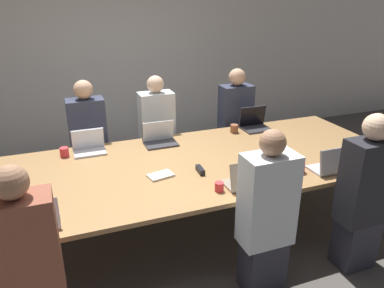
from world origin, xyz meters
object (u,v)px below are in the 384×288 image
at_px(person_near_right, 363,196).
at_px(laptop_near_left, 36,221).
at_px(person_far_right, 235,124).
at_px(person_near_midright, 266,218).
at_px(person_near_left, 28,272).
at_px(cup_far_midleft, 64,152).
at_px(laptop_far_center, 160,137).
at_px(person_far_center, 157,134).
at_px(stapler, 200,170).
at_px(cup_near_right, 300,167).
at_px(laptop_near_right, 333,164).
at_px(cup_near_midright, 219,187).
at_px(laptop_near_midright, 245,180).
at_px(cup_far_right, 234,129).
at_px(laptop_far_midleft, 89,146).
at_px(person_far_midleft, 89,143).
at_px(laptop_far_right, 254,123).

height_order(person_near_right, laptop_near_left, person_near_right).
xyz_separation_m(person_far_right, person_near_midright, (-0.77, -2.03, -0.01)).
distance_m(person_near_left, cup_far_midleft, 1.63).
height_order(person_far_right, laptop_far_center, person_far_right).
height_order(person_far_right, person_near_right, person_near_right).
bearing_deg(person_far_center, stapler, -87.83).
bearing_deg(person_far_right, cup_near_right, -95.38).
height_order(laptop_near_right, cup_near_midright, laptop_near_right).
relative_size(laptop_near_midright, person_near_midright, 0.23).
distance_m(person_far_center, cup_far_midleft, 1.17).
xyz_separation_m(person_near_left, laptop_near_midright, (1.68, 0.39, 0.13)).
bearing_deg(person_near_left, person_far_center, -124.24).
relative_size(laptop_near_right, laptop_near_midright, 1.15).
bearing_deg(cup_far_right, stapler, -132.33).
bearing_deg(laptop_near_left, person_far_center, -128.48).
height_order(cup_far_right, laptop_far_midleft, laptop_far_midleft).
xyz_separation_m(laptop_near_right, cup_far_midleft, (-2.26, 1.23, -0.02)).
bearing_deg(cup_near_midright, person_near_midright, -61.99).
relative_size(person_near_midright, person_far_midleft, 0.99).
relative_size(laptop_far_midleft, stapler, 2.13).
relative_size(cup_near_midright, laptop_far_midleft, 0.24).
bearing_deg(cup_near_right, cup_near_midright, -175.65).
bearing_deg(person_far_right, laptop_far_midleft, -167.83).
relative_size(person_far_center, cup_near_right, 14.56).
bearing_deg(cup_near_right, person_near_right, -59.70).
height_order(laptop_near_right, cup_near_right, laptop_near_right).
xyz_separation_m(person_far_center, person_near_midright, (0.28, -2.03, -0.00)).
height_order(person_near_left, laptop_near_midright, person_near_left).
relative_size(person_near_left, stapler, 9.05).
relative_size(person_far_right, laptop_near_midright, 4.38).
bearing_deg(cup_far_right, laptop_near_midright, -112.99).
relative_size(cup_near_midright, cup_far_midleft, 0.85).
xyz_separation_m(laptop_far_right, person_far_midleft, (-1.90, 0.38, -0.13)).
bearing_deg(laptop_far_right, person_far_center, 160.81).
relative_size(cup_far_right, laptop_far_midleft, 0.29).
relative_size(person_far_center, laptop_near_left, 4.32).
xyz_separation_m(person_far_right, cup_far_right, (-0.23, -0.41, 0.10)).
xyz_separation_m(person_near_right, person_near_midright, (-0.91, 0.03, -0.02)).
xyz_separation_m(person_far_center, laptop_near_midright, (0.29, -1.65, 0.13)).
height_order(person_far_center, person_near_midright, person_far_center).
distance_m(laptop_far_right, cup_far_midleft, 2.19).
distance_m(laptop_far_center, stapler, 0.83).
height_order(cup_far_right, cup_near_midright, cup_far_right).
relative_size(laptop_far_center, laptop_far_midleft, 1.09).
height_order(person_near_midright, stapler, person_near_midright).
distance_m(laptop_near_midright, person_far_midleft, 1.98).
bearing_deg(laptop_far_midleft, person_far_right, 12.17).
xyz_separation_m(person_far_center, laptop_near_right, (1.18, -1.67, 0.13)).
bearing_deg(laptop_near_midright, laptop_far_midleft, -47.69).
bearing_deg(laptop_far_right, person_near_left, -146.40).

